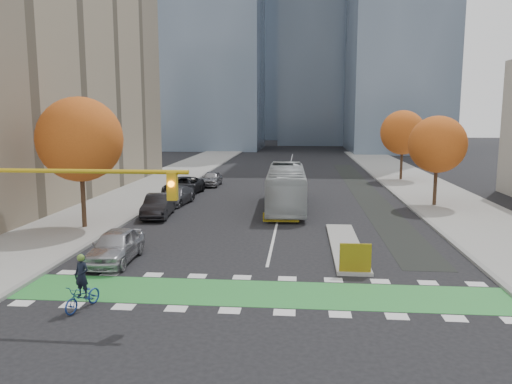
% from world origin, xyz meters
% --- Properties ---
extents(ground, '(300.00, 300.00, 0.00)m').
position_xyz_m(ground, '(0.00, 0.00, 0.00)').
color(ground, black).
rests_on(ground, ground).
extents(sidewalk_west, '(7.00, 120.00, 0.15)m').
position_xyz_m(sidewalk_west, '(-13.50, 20.00, 0.07)').
color(sidewalk_west, gray).
rests_on(sidewalk_west, ground).
extents(sidewalk_east, '(7.00, 120.00, 0.15)m').
position_xyz_m(sidewalk_east, '(13.50, 20.00, 0.07)').
color(sidewalk_east, gray).
rests_on(sidewalk_east, ground).
extents(curb_west, '(0.30, 120.00, 0.16)m').
position_xyz_m(curb_west, '(-10.00, 20.00, 0.07)').
color(curb_west, gray).
rests_on(curb_west, ground).
extents(curb_east, '(0.30, 120.00, 0.16)m').
position_xyz_m(curb_east, '(10.00, 20.00, 0.07)').
color(curb_east, gray).
rests_on(curb_east, ground).
extents(bike_crossing, '(20.00, 3.00, 0.01)m').
position_xyz_m(bike_crossing, '(0.00, 1.50, 0.01)').
color(bike_crossing, '#2B8637').
rests_on(bike_crossing, ground).
extents(centre_line, '(0.15, 70.00, 0.01)m').
position_xyz_m(centre_line, '(0.00, 40.00, 0.01)').
color(centre_line, silver).
rests_on(centre_line, ground).
extents(bike_lane_paint, '(2.50, 50.00, 0.01)m').
position_xyz_m(bike_lane_paint, '(7.50, 30.00, 0.01)').
color(bike_lane_paint, black).
rests_on(bike_lane_paint, ground).
extents(median_island, '(1.60, 10.00, 0.16)m').
position_xyz_m(median_island, '(4.00, 9.00, 0.08)').
color(median_island, gray).
rests_on(median_island, ground).
extents(hazard_board, '(1.40, 0.12, 1.30)m').
position_xyz_m(hazard_board, '(4.00, 4.20, 0.80)').
color(hazard_board, yellow).
rests_on(hazard_board, median_island).
extents(tower_far, '(26.00, 26.00, 80.00)m').
position_xyz_m(tower_far, '(-4.00, 140.00, 40.00)').
color(tower_far, '#47566B').
rests_on(tower_far, ground).
extents(tree_west, '(5.20, 5.20, 8.22)m').
position_xyz_m(tree_west, '(-12.00, 12.00, 5.62)').
color(tree_west, '#332114').
rests_on(tree_west, ground).
extents(tree_east_near, '(4.40, 4.40, 7.08)m').
position_xyz_m(tree_east_near, '(12.00, 22.00, 4.86)').
color(tree_east_near, '#332114').
rests_on(tree_east_near, ground).
extents(tree_east_far, '(4.80, 4.80, 7.65)m').
position_xyz_m(tree_east_far, '(12.50, 38.00, 5.24)').
color(tree_east_far, '#332114').
rests_on(tree_east_far, ground).
extents(traffic_signal_west, '(8.53, 0.56, 5.20)m').
position_xyz_m(traffic_signal_west, '(-7.93, -0.51, 4.03)').
color(traffic_signal_west, '#BF9914').
rests_on(traffic_signal_west, ground).
extents(cyclist, '(1.12, 1.92, 2.10)m').
position_xyz_m(cyclist, '(-6.40, -0.73, 0.70)').
color(cyclist, navy).
rests_on(cyclist, ground).
extents(bus, '(3.08, 11.90, 3.29)m').
position_xyz_m(bus, '(0.43, 20.17, 1.65)').
color(bus, '#B0B6B8').
rests_on(bus, ground).
extents(parked_car_a, '(1.98, 4.70, 1.59)m').
position_xyz_m(parked_car_a, '(-7.41, 5.25, 0.79)').
color(parked_car_a, '#ABABB0').
rests_on(parked_car_a, ground).
extents(parked_car_b, '(2.12, 4.98, 1.60)m').
position_xyz_m(parked_car_b, '(-8.43, 16.13, 0.80)').
color(parked_car_b, black).
rests_on(parked_car_b, ground).
extents(parked_car_c, '(2.55, 5.08, 1.42)m').
position_xyz_m(parked_car_c, '(-8.43, 21.13, 0.71)').
color(parked_car_c, '#4B4B50').
rests_on(parked_car_c, ground).
extents(parked_car_d, '(3.20, 5.90, 1.57)m').
position_xyz_m(parked_car_d, '(-9.00, 26.13, 0.79)').
color(parked_car_d, black).
rests_on(parked_car_d, ground).
extents(parked_car_e, '(1.81, 4.38, 1.48)m').
position_xyz_m(parked_car_e, '(-7.49, 32.00, 0.74)').
color(parked_car_e, gray).
rests_on(parked_car_e, ground).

